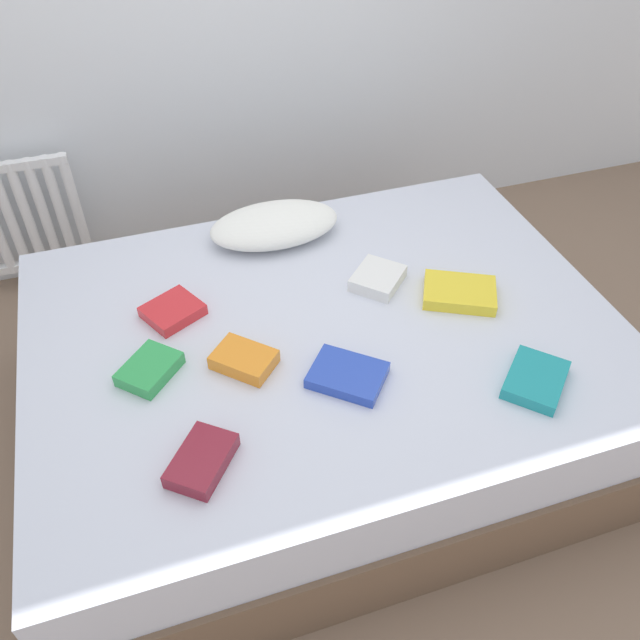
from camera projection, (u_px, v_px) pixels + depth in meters
ground_plane at (324, 419)px, 2.52m from camera, size 8.00×8.00×0.00m
bed at (324, 376)px, 2.36m from camera, size 2.00×1.50×0.50m
radiator at (28, 217)px, 2.88m from camera, size 0.46×0.04×0.54m
pillow at (274, 225)px, 2.52m from camera, size 0.50×0.29×0.11m
textbook_blue at (347, 375)px, 1.99m from camera, size 0.28×0.27×0.04m
textbook_yellow at (459, 293)px, 2.28m from camera, size 0.30×0.27×0.04m
textbook_maroon at (202, 460)px, 1.76m from camera, size 0.23×0.24×0.05m
textbook_green at (150, 369)px, 2.01m from camera, size 0.22×0.22×0.04m
textbook_white at (378, 278)px, 2.33m from camera, size 0.24×0.24×0.05m
textbook_orange at (244, 360)px, 2.03m from camera, size 0.22×0.22×0.05m
textbook_teal at (536, 380)px, 1.98m from camera, size 0.27×0.26×0.04m
textbook_red at (173, 311)px, 2.21m from camera, size 0.23×0.22×0.04m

